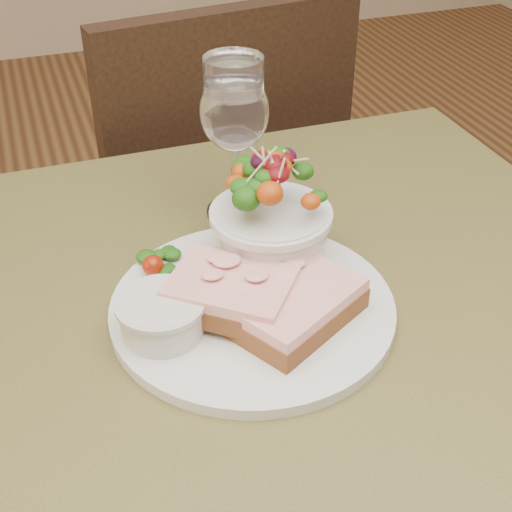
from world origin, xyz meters
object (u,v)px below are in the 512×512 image
object	(u,v)px
ramekin	(161,315)
salad_bowl	(271,212)
sandwich_back	(231,293)
chair_far	(200,282)
dinner_plate	(252,307)
cafe_table	(282,401)
sandwich_front	(291,304)
wine_glass	(234,116)

from	to	relation	value
ramekin	salad_bowl	xyz separation A→B (m)	(0.13, 0.07, 0.04)
sandwich_back	chair_far	bearing A→B (deg)	117.85
salad_bowl	dinner_plate	bearing A→B (deg)	-123.89
ramekin	sandwich_back	bearing A→B (deg)	4.44
cafe_table	sandwich_back	bearing A→B (deg)	151.89
sandwich_front	ramekin	size ratio (longest dim) A/B	2.01
sandwich_back	cafe_table	bearing A→B (deg)	10.87
sandwich_back	ramekin	world-z (taller)	sandwich_back
dinner_plate	chair_far	bearing A→B (deg)	80.76
cafe_table	sandwich_front	bearing A→B (deg)	-15.72
dinner_plate	salad_bowl	size ratio (longest dim) A/B	2.17
dinner_plate	sandwich_front	size ratio (longest dim) A/B	1.81
cafe_table	chair_far	size ratio (longest dim) A/B	0.89
salad_bowl	wine_glass	world-z (taller)	wine_glass
sandwich_front	chair_far	bearing A→B (deg)	54.20
dinner_plate	sandwich_front	world-z (taller)	sandwich_front
cafe_table	wine_glass	distance (m)	0.31
sandwich_back	wine_glass	bearing A→B (deg)	109.86
cafe_table	chair_far	distance (m)	0.76
cafe_table	salad_bowl	world-z (taller)	salad_bowl
wine_glass	cafe_table	bearing A→B (deg)	-95.47
cafe_table	wine_glass	world-z (taller)	wine_glass
salad_bowl	wine_glass	xyz separation A→B (m)	(0.00, 0.12, 0.05)
wine_glass	salad_bowl	bearing A→B (deg)	-90.38
sandwich_front	sandwich_back	world-z (taller)	sandwich_back
dinner_plate	wine_glass	size ratio (longest dim) A/B	1.58
cafe_table	sandwich_front	size ratio (longest dim) A/B	5.25
sandwich_back	ramekin	xyz separation A→B (m)	(-0.07, -0.01, -0.00)
chair_far	dinner_plate	size ratio (longest dim) A/B	3.26
sandwich_back	ramekin	distance (m)	0.07
dinner_plate	salad_bowl	distance (m)	0.10
chair_far	dinner_plate	world-z (taller)	chair_far
ramekin	wine_glass	bearing A→B (deg)	55.35
ramekin	sandwich_front	bearing A→B (deg)	-9.69
cafe_table	dinner_plate	world-z (taller)	dinner_plate
cafe_table	ramekin	size ratio (longest dim) A/B	10.54
cafe_table	sandwich_back	distance (m)	0.15
ramekin	cafe_table	bearing A→B (deg)	-9.36
dinner_plate	wine_glass	distance (m)	0.22
chair_far	salad_bowl	bearing A→B (deg)	75.60
wine_glass	sandwich_front	bearing A→B (deg)	-93.80
chair_far	sandwich_front	bearing A→B (deg)	75.34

